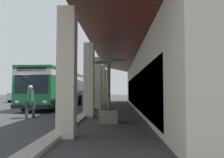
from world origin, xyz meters
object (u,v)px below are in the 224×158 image
(parked_suv_silver, at_px, (25,94))
(potted_palm, at_px, (109,107))
(transit_bus, at_px, (59,86))
(pedestrian, at_px, (30,99))

(parked_suv_silver, height_order, potted_palm, potted_palm)
(parked_suv_silver, bearing_deg, transit_bus, 38.24)
(parked_suv_silver, relative_size, pedestrian, 2.82)
(pedestrian, relative_size, potted_palm, 0.59)
(parked_suv_silver, distance_m, pedestrian, 17.94)
(parked_suv_silver, bearing_deg, potted_palm, 33.16)
(transit_bus, bearing_deg, pedestrian, 4.72)
(potted_palm, bearing_deg, parked_suv_silver, -146.84)
(pedestrian, distance_m, potted_palm, 4.45)
(transit_bus, xyz_separation_m, parked_suv_silver, (-8.56, -6.74, -0.84))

